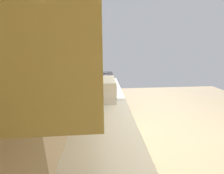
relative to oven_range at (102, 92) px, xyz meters
The scene contains 7 objects.
ground_plane 2.10m from the oven_range, 143.55° to the right, with size 6.70×6.70×0.00m, color tan.
wall_back 1.92m from the oven_range, 167.55° to the left, with size 4.30×0.12×2.79m, color beige.
counter_run 2.04m from the oven_range, behind, with size 3.38×0.65×0.92m.
upper_cabinets 2.45m from the oven_range, behind, with size 2.23×0.30×0.71m.
oven_range is the anchor object (origin of this frame).
microwave 1.69m from the oven_range, behind, with size 0.46×0.40×0.29m.
bowl 1.03m from the oven_range, behind, with size 0.16×0.16×0.04m.
Camera 1 is at (-1.84, 1.22, 1.69)m, focal length 22.53 mm.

